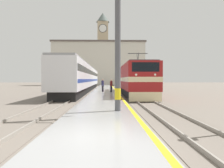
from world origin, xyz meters
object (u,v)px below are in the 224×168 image
Objects in this scene: passenger_train at (84,78)px; second_waiting_passenger at (103,85)px; locomotive_train at (133,80)px; person_on_platform at (111,85)px; catenary_mast at (119,30)px; clock_tower at (103,47)px.

passenger_train is 9.16m from second_waiting_passenger.
locomotive_train reaches higher than person_on_platform.
catenary_mast is at bearing -86.16° from second_waiting_passenger.
catenary_mast is 17.67m from person_on_platform.
clock_tower is (-4.60, 51.84, 11.86)m from locomotive_train.
locomotive_train is 2.14× the size of catenary_mast.
locomotive_train is 10.82× the size of second_waiting_passenger.
second_waiting_passenger is at bearing 152.60° from person_on_platform.
locomotive_train reaches higher than passenger_train.
passenger_train is 10.16m from person_on_platform.
person_on_platform is 51.84m from clock_tower.
catenary_mast reaches higher than person_on_platform.
clock_tower is (2.55, 41.20, 11.55)m from passenger_train.
clock_tower is (-1.95, 50.25, 12.61)m from person_on_platform.
person_on_platform is at bearing -63.57° from passenger_train.
second_waiting_passenger is 51.23m from clock_tower.
locomotive_train reaches higher than second_waiting_passenger.
locomotive_train is at bearing -29.89° from second_waiting_passenger.
clock_tower reaches higher than passenger_train.
passenger_train is (-7.15, 10.64, 0.32)m from locomotive_train.
person_on_platform is at bearing 90.20° from catenary_mast.
catenary_mast is (-2.59, -15.75, 2.67)m from locomotive_train.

